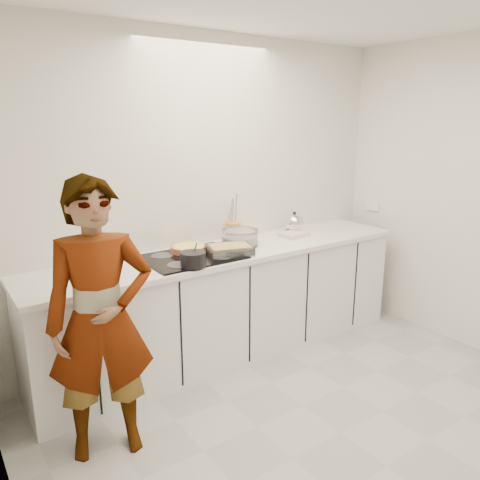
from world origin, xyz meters
TOP-DOWN VIEW (x-y plane):
  - floor at (0.00, 0.00)m, footprint 3.60×3.20m
  - wall_back at (0.00, 1.60)m, footprint 3.60×0.00m
  - wall_left at (-1.80, 0.00)m, footprint 0.00×3.20m
  - base_cabinets at (0.00, 1.28)m, footprint 3.20×0.58m
  - countertop at (0.00, 1.28)m, footprint 3.24×0.64m
  - hob at (-0.35, 1.26)m, footprint 0.72×0.54m
  - tart_dish at (-0.31, 1.39)m, footprint 0.35×0.35m
  - saucepan at (-0.46, 1.04)m, footprint 0.19×0.19m
  - baking_dish at (-0.07, 1.16)m, footprint 0.39×0.33m
  - mixing_bowl at (0.15, 1.33)m, footprint 0.33×0.33m
  - tea_towel at (0.72, 1.32)m, footprint 0.26×0.20m
  - kettle at (0.81, 1.41)m, footprint 0.21×0.21m
  - utensil_crock at (0.23, 1.54)m, footprint 0.14×0.14m
  - cook at (-1.24, 0.72)m, footprint 0.68×0.54m

SIDE VIEW (x-z plane):
  - floor at x=0.00m, z-range 0.00..0.00m
  - base_cabinets at x=0.00m, z-range 0.00..0.87m
  - cook at x=-1.24m, z-range 0.00..1.65m
  - countertop at x=0.00m, z-range 0.87..0.91m
  - hob at x=-0.35m, z-range 0.91..0.92m
  - tea_towel at x=0.72m, z-range 0.91..0.95m
  - tart_dish at x=-0.31m, z-range 0.93..0.97m
  - baking_dish at x=-0.07m, z-range 0.93..0.99m
  - mixing_bowl at x=0.15m, z-range 0.90..1.04m
  - saucepan at x=-0.46m, z-range 0.89..1.06m
  - utensil_crock at x=0.23m, z-range 0.91..1.06m
  - kettle at x=0.81m, z-range 0.89..1.10m
  - wall_back at x=0.00m, z-range 0.00..2.60m
  - wall_left at x=-1.80m, z-range 0.00..2.60m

